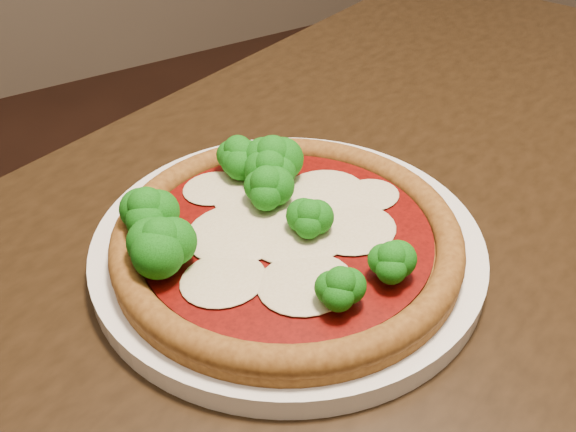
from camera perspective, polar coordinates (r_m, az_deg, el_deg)
dining_table at (r=0.59m, az=10.12°, el=-11.65°), size 1.50×1.15×0.75m
plate at (r=0.51m, az=-0.00°, el=-2.74°), size 0.31×0.31×0.02m
pizza at (r=0.49m, az=-0.85°, el=-1.02°), size 0.27×0.27×0.06m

